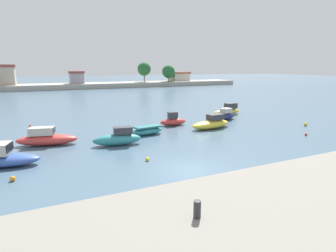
% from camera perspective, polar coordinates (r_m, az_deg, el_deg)
% --- Properties ---
extents(ground_plane, '(400.00, 400.00, 0.00)m').
position_cam_1_polar(ground_plane, '(19.02, 3.94, -9.05)').
color(ground_plane, '#476075').
extents(seawall_embankment, '(79.21, 6.21, 2.26)m').
position_cam_1_polar(seawall_embankment, '(12.10, 26.53, -17.67)').
color(seawall_embankment, gray).
rests_on(seawall_embankment, ground).
extents(mooring_bollard, '(0.24, 0.24, 0.57)m').
position_cam_1_polar(mooring_bollard, '(8.98, 6.13, -16.94)').
color(mooring_bollard, '#2D2D33').
rests_on(mooring_bollard, seawall_embankment).
extents(moored_boat_0, '(5.52, 3.09, 1.70)m').
position_cam_1_polar(moored_boat_0, '(22.65, -31.75, -5.74)').
color(moored_boat_0, '#3856A8').
rests_on(moored_boat_0, ground).
extents(moored_boat_1, '(5.51, 2.89, 1.65)m').
position_cam_1_polar(moored_boat_1, '(26.80, -24.15, -2.41)').
color(moored_boat_1, '#C63833').
rests_on(moored_boat_1, ground).
extents(moored_boat_2, '(4.47, 1.96, 1.64)m').
position_cam_1_polar(moored_boat_2, '(24.87, -10.44, -2.57)').
color(moored_boat_2, teal).
rests_on(moored_boat_2, ground).
extents(moored_boat_3, '(3.54, 1.78, 0.91)m').
position_cam_1_polar(moored_boat_3, '(28.32, -4.32, -0.96)').
color(moored_boat_3, teal).
rests_on(moored_boat_3, ground).
extents(moored_boat_4, '(3.33, 1.49, 1.63)m').
position_cam_1_polar(moored_boat_4, '(32.72, 1.05, 1.09)').
color(moored_boat_4, '#C63833').
rests_on(moored_boat_4, ground).
extents(moored_boat_5, '(5.39, 2.53, 1.60)m').
position_cam_1_polar(moored_boat_5, '(31.50, 9.09, 0.56)').
color(moored_boat_5, yellow).
rests_on(moored_boat_5, ground).
extents(moored_boat_6, '(4.00, 2.28, 1.54)m').
position_cam_1_polar(moored_boat_6, '(36.86, 11.84, 2.18)').
color(moored_boat_6, navy).
rests_on(moored_boat_6, ground).
extents(moored_boat_7, '(4.79, 1.81, 1.66)m').
position_cam_1_polar(moored_boat_7, '(41.14, 12.40, 3.21)').
color(moored_boat_7, yellow).
rests_on(moored_boat_7, ground).
extents(mooring_buoy_0, '(0.30, 0.30, 0.30)m').
position_cam_1_polar(mooring_buoy_0, '(20.59, -4.36, -6.91)').
color(mooring_buoy_0, yellow).
rests_on(mooring_buoy_0, ground).
extents(mooring_buoy_1, '(0.27, 0.27, 0.27)m').
position_cam_1_polar(mooring_buoy_1, '(31.29, 26.95, -1.57)').
color(mooring_buoy_1, red).
rests_on(mooring_buoy_1, ground).
extents(mooring_buoy_2, '(0.33, 0.33, 0.33)m').
position_cam_1_polar(mooring_buoy_2, '(19.60, -29.79, -9.54)').
color(mooring_buoy_2, orange).
rests_on(mooring_buoy_2, ground).
extents(mooring_buoy_3, '(0.31, 0.31, 0.31)m').
position_cam_1_polar(mooring_buoy_3, '(35.51, -26.93, -0.02)').
color(mooring_buoy_3, red).
rests_on(mooring_buoy_3, ground).
extents(mooring_buoy_4, '(0.42, 0.42, 0.42)m').
position_cam_1_polar(mooring_buoy_4, '(36.34, 26.88, 0.34)').
color(mooring_buoy_4, yellow).
rests_on(mooring_buoy_4, ground).
extents(distant_shoreline, '(120.51, 11.14, 8.48)m').
position_cam_1_polar(distant_shoreline, '(94.01, -18.81, 8.54)').
color(distant_shoreline, '#9E998C').
rests_on(distant_shoreline, ground).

